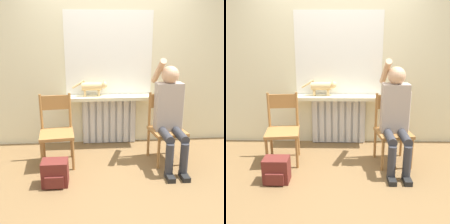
# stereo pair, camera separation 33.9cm
# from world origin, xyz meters

# --- Properties ---
(ground_plane) EXTENTS (12.00, 12.00, 0.00)m
(ground_plane) POSITION_xyz_m (0.00, 0.00, 0.00)
(ground_plane) COLOR brown
(wall_with_window) EXTENTS (7.00, 0.06, 2.70)m
(wall_with_window) POSITION_xyz_m (0.00, 1.23, 1.35)
(wall_with_window) COLOR beige
(wall_with_window) RESTS_ON ground_plane
(radiator) EXTENTS (0.84, 0.08, 0.74)m
(radiator) POSITION_xyz_m (0.00, 1.15, 0.37)
(radiator) COLOR silver
(radiator) RESTS_ON ground_plane
(windowsill) EXTENTS (1.36, 0.28, 0.05)m
(windowsill) POSITION_xyz_m (0.00, 1.06, 0.77)
(windowsill) COLOR beige
(windowsill) RESTS_ON radiator
(window_glass) EXTENTS (1.31, 0.01, 1.23)m
(window_glass) POSITION_xyz_m (0.00, 1.20, 1.41)
(window_glass) COLOR white
(window_glass) RESTS_ON windowsill
(chair_left) EXTENTS (0.48, 0.48, 0.93)m
(chair_left) POSITION_xyz_m (-0.74, 0.50, 0.47)
(chair_left) COLOR #9E6B38
(chair_left) RESTS_ON ground_plane
(chair_right) EXTENTS (0.49, 0.49, 0.93)m
(chair_right) POSITION_xyz_m (0.73, 0.50, 0.47)
(chair_right) COLOR #9E6B38
(chair_right) RESTS_ON ground_plane
(person) EXTENTS (0.36, 1.01, 1.40)m
(person) POSITION_xyz_m (0.74, 0.38, 0.73)
(person) COLOR #333338
(person) RESTS_ON ground_plane
(cat) EXTENTS (0.53, 0.12, 0.24)m
(cat) POSITION_xyz_m (-0.23, 1.08, 0.94)
(cat) COLOR #DBB77A
(cat) RESTS_ON windowsill
(backpack) EXTENTS (0.30, 0.24, 0.30)m
(backpack) POSITION_xyz_m (-0.71, -0.05, 0.15)
(backpack) COLOR maroon
(backpack) RESTS_ON ground_plane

